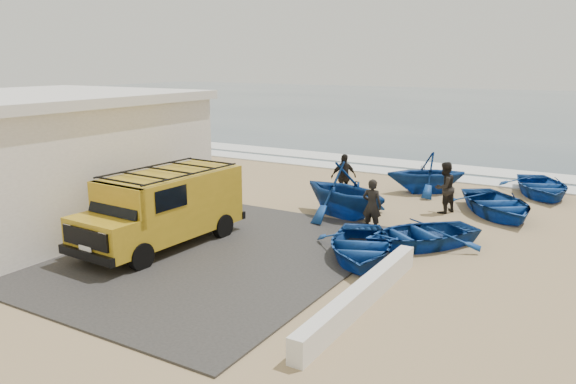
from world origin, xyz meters
The scene contains 17 objects.
ground centered at (0.00, 0.00, 0.00)m, with size 160.00×160.00×0.00m, color tan.
slab centered at (-2.00, -2.00, 0.03)m, with size 12.00×10.00×0.05m, color #383634.
ocean centered at (0.00, 56.00, 0.00)m, with size 180.00×88.00×0.01m, color #385166.
surf_line centered at (0.00, 12.00, 0.03)m, with size 180.00×1.60×0.06m, color white.
surf_wash centered at (0.00, 14.50, 0.02)m, with size 180.00×2.20×0.04m, color white.
building centered at (-7.50, -2.00, 2.16)m, with size 8.40×9.40×4.30m.
parapet centered at (5.00, -3.00, 0.28)m, with size 0.35×6.00×0.55m, color silver.
van centered at (-1.72, -2.01, 1.21)m, with size 2.33×5.35×2.26m.
boat_near_left centered at (3.70, -0.13, 0.38)m, with size 2.60×3.64×0.75m, color navy.
boat_near_right centered at (4.78, 1.73, 0.38)m, with size 2.59×3.63×0.75m, color navy.
boat_mid_left centered at (1.49, 3.53, 0.97)m, with size 3.17×3.67×1.93m, color navy.
boat_mid_right centered at (6.06, 6.46, 0.42)m, with size 2.88×4.04×0.84m, color navy.
boat_far_left centered at (2.83, 8.60, 0.85)m, with size 2.78×3.22×1.70m, color navy.
boat_far_right centered at (7.03, 10.45, 0.40)m, with size 2.78×3.89×0.81m, color navy.
fisherman_front centered at (3.01, 2.36, 0.86)m, with size 0.63×0.41×1.73m, color black.
fisherman_middle centered at (4.34, 5.86, 0.92)m, with size 0.90×0.70×1.85m, color black.
fisherman_back centered at (0.40, 5.79, 0.91)m, with size 1.07×0.44×1.82m, color black.
Camera 1 is at (9.51, -13.81, 5.36)m, focal length 35.00 mm.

